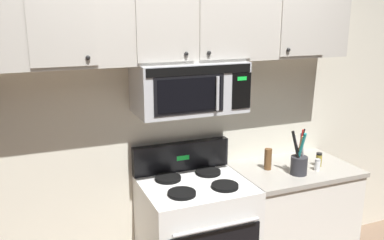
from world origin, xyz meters
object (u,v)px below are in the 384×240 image
(spice_jar, at_px, (319,160))
(pepper_mill, at_px, (268,159))
(over_range_microwave, at_px, (189,87))
(utensil_crock_charcoal, at_px, (299,162))
(salt_shaker, at_px, (317,165))
(stove_range, at_px, (195,238))

(spice_jar, bearing_deg, pepper_mill, 167.14)
(over_range_microwave, height_order, spice_jar, over_range_microwave)
(utensil_crock_charcoal, height_order, pepper_mill, utensil_crock_charcoal)
(salt_shaker, relative_size, pepper_mill, 0.55)
(over_range_microwave, xyz_separation_m, spice_jar, (1.03, -0.17, -0.62))
(stove_range, height_order, over_range_microwave, over_range_microwave)
(pepper_mill, xyz_separation_m, spice_jar, (0.41, -0.09, -0.03))
(stove_range, xyz_separation_m, over_range_microwave, (-0.00, 0.12, 1.11))
(pepper_mill, distance_m, spice_jar, 0.42)
(salt_shaker, xyz_separation_m, pepper_mill, (-0.34, 0.16, 0.04))
(utensil_crock_charcoal, xyz_separation_m, pepper_mill, (-0.16, 0.17, -0.02))
(utensil_crock_charcoal, relative_size, spice_jar, 3.20)
(salt_shaker, relative_size, spice_jar, 0.83)
(utensil_crock_charcoal, bearing_deg, over_range_microwave, 162.33)
(over_range_microwave, relative_size, spice_jar, 6.89)
(over_range_microwave, distance_m, salt_shaker, 1.18)
(salt_shaker, distance_m, pepper_mill, 0.38)
(stove_range, xyz_separation_m, pepper_mill, (0.62, 0.04, 0.51))
(stove_range, bearing_deg, spice_jar, -2.92)
(stove_range, height_order, spice_jar, stove_range)
(utensil_crock_charcoal, height_order, spice_jar, utensil_crock_charcoal)
(salt_shaker, distance_m, spice_jar, 0.10)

